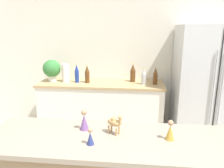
# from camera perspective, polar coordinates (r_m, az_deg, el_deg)

# --- Properties ---
(wall_back) EXTENTS (8.00, 0.06, 2.55)m
(wall_back) POSITION_cam_1_polar(r_m,az_deg,el_deg) (3.59, 5.11, 7.37)
(wall_back) COLOR silver
(wall_back) RESTS_ON ground_plane
(back_counter) EXTENTS (1.91, 0.63, 0.90)m
(back_counter) POSITION_cam_1_polar(r_m,az_deg,el_deg) (3.51, -2.77, -6.65)
(back_counter) COLOR white
(back_counter) RESTS_ON ground_plane
(refrigerator) EXTENTS (0.92, 0.74, 1.76)m
(refrigerator) POSITION_cam_1_polar(r_m,az_deg,el_deg) (3.43, 23.68, -0.89)
(refrigerator) COLOR silver
(refrigerator) RESTS_ON ground_plane
(potted_plant) EXTENTS (0.27, 0.27, 0.34)m
(potted_plant) POSITION_cam_1_polar(r_m,az_deg,el_deg) (3.53, -15.46, 3.76)
(potted_plant) COLOR silver
(potted_plant) RESTS_ON back_counter
(paper_towel_roll) EXTENTS (0.11, 0.11, 0.28)m
(paper_towel_roll) POSITION_cam_1_polar(r_m,az_deg,el_deg) (3.45, -12.05, 2.83)
(paper_towel_roll) COLOR white
(paper_towel_roll) RESTS_ON back_counter
(back_bottle_0) EXTENTS (0.08, 0.08, 0.28)m
(back_bottle_0) POSITION_cam_1_polar(r_m,az_deg,el_deg) (3.40, 5.47, 2.87)
(back_bottle_0) COLOR brown
(back_bottle_0) RESTS_ON back_counter
(back_bottle_1) EXTENTS (0.07, 0.07, 0.24)m
(back_bottle_1) POSITION_cam_1_polar(r_m,az_deg,el_deg) (3.25, 8.24, 1.91)
(back_bottle_1) COLOR #B2B7BC
(back_bottle_1) RESTS_ON back_counter
(back_bottle_2) EXTENTS (0.07, 0.07, 0.27)m
(back_bottle_2) POSITION_cam_1_polar(r_m,az_deg,el_deg) (3.34, -6.49, 2.55)
(back_bottle_2) COLOR brown
(back_bottle_2) RESTS_ON back_counter
(back_bottle_3) EXTENTS (0.06, 0.06, 0.28)m
(back_bottle_3) POSITION_cam_1_polar(r_m,az_deg,el_deg) (3.38, -9.18, 2.68)
(back_bottle_3) COLOR navy
(back_bottle_3) RESTS_ON back_counter
(back_bottle_4) EXTENTS (0.06, 0.06, 0.26)m
(back_bottle_4) POSITION_cam_1_polar(r_m,az_deg,el_deg) (3.29, 11.26, 2.07)
(back_bottle_4) COLOR brown
(back_bottle_4) RESTS_ON back_counter
(camel_figurine) EXTENTS (0.12, 0.10, 0.16)m
(camel_figurine) POSITION_cam_1_polar(r_m,az_deg,el_deg) (1.58, 0.66, -9.92)
(camel_figurine) COLOR tan
(camel_figurine) RESTS_ON bar_counter
(wise_man_figurine_blue) EXTENTS (0.05, 0.05, 0.12)m
(wise_man_figurine_blue) POSITION_cam_1_polar(r_m,az_deg,el_deg) (1.48, -5.70, -13.69)
(wise_man_figurine_blue) COLOR navy
(wise_man_figurine_blue) RESTS_ON bar_counter
(wise_man_figurine_crimson) EXTENTS (0.06, 0.06, 0.14)m
(wise_man_figurine_crimson) POSITION_cam_1_polar(r_m,az_deg,el_deg) (1.57, 14.94, -11.85)
(wise_man_figurine_crimson) COLOR #B28933
(wise_man_figurine_crimson) RESTS_ON bar_counter
(wise_man_figurine_purple) EXTENTS (0.07, 0.07, 0.16)m
(wise_man_figurine_purple) POSITION_cam_1_polar(r_m,az_deg,el_deg) (1.67, -7.28, -9.56)
(wise_man_figurine_purple) COLOR #6B4784
(wise_man_figurine_purple) RESTS_ON bar_counter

